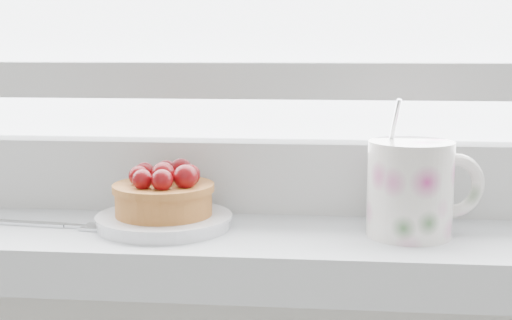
# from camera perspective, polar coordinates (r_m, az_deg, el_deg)

# --- Properties ---
(saucer) EXTENTS (0.12, 0.12, 0.01)m
(saucer) POSITION_cam_1_polar(r_m,az_deg,el_deg) (0.66, -7.36, -4.86)
(saucer) COLOR white
(saucer) RESTS_ON windowsill
(raspberry_tart) EXTENTS (0.09, 0.09, 0.05)m
(raspberry_tart) POSITION_cam_1_polar(r_m,az_deg,el_deg) (0.65, -7.36, -2.58)
(raspberry_tart) COLOR #935320
(raspberry_tart) RESTS_ON saucer
(floral_mug) EXTENTS (0.11, 0.09, 0.12)m
(floral_mug) POSITION_cam_1_polar(r_m,az_deg,el_deg) (0.63, 12.46, -2.09)
(floral_mug) COLOR silver
(floral_mug) RESTS_ON windowsill
(fork) EXTENTS (0.18, 0.04, 0.00)m
(fork) POSITION_cam_1_polar(r_m,az_deg,el_deg) (0.68, -16.12, -4.99)
(fork) COLOR silver
(fork) RESTS_ON windowsill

